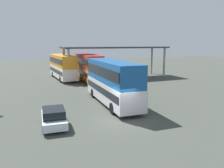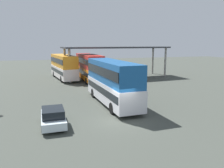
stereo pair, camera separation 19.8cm
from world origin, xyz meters
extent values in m
plane|color=#3F433C|center=(0.00, 0.00, 0.00)|extent=(140.00, 140.00, 0.00)
cube|color=silver|center=(0.96, 4.73, 1.29)|extent=(2.72, 10.17, 1.88)
cube|color=#185394|center=(0.96, 4.73, 3.25)|extent=(2.64, 9.96, 2.04)
cube|color=black|center=(0.96, 4.73, 1.52)|extent=(2.75, 9.76, 0.64)
cube|color=black|center=(0.96, 4.73, 3.35)|extent=(2.75, 9.76, 0.82)
cube|color=black|center=(0.81, 9.73, 1.57)|extent=(2.07, 0.16, 1.13)
cube|color=orange|center=(0.81, 9.73, 2.48)|extent=(1.70, 0.13, 0.36)
cylinder|color=black|center=(-0.23, 7.83, 0.50)|extent=(0.31, 1.01, 1.00)
cylinder|color=black|center=(1.96, 7.89, 0.50)|extent=(0.31, 1.01, 1.00)
cylinder|color=black|center=(-0.04, 1.57, 0.50)|extent=(0.31, 1.01, 1.00)
cylinder|color=black|center=(2.14, 1.64, 0.50)|extent=(0.31, 1.01, 1.00)
cube|color=silver|center=(-5.01, 0.35, 0.49)|extent=(1.68, 3.78, 0.55)
cube|color=black|center=(-5.01, 0.16, 1.06)|extent=(1.54, 2.08, 0.58)
cylinder|color=black|center=(-5.75, 1.52, 0.30)|extent=(0.20, 0.60, 0.60)
cylinder|color=black|center=(-4.26, 1.51, 0.30)|extent=(0.20, 0.60, 0.60)
cylinder|color=black|center=(-5.77, -0.81, 0.30)|extent=(0.20, 0.60, 0.60)
cylinder|color=black|center=(-4.27, -0.82, 0.30)|extent=(0.20, 0.60, 0.60)
cube|color=white|center=(-1.98, 22.25, 1.24)|extent=(3.62, 10.63, 1.78)
cube|color=orange|center=(-1.98, 22.25, 3.09)|extent=(3.53, 10.41, 1.92)
cube|color=black|center=(-1.98, 22.25, 1.45)|extent=(3.61, 10.22, 0.60)
cube|color=black|center=(-1.98, 22.25, 3.18)|extent=(3.61, 10.22, 0.77)
cube|color=black|center=(-2.58, 27.37, 1.50)|extent=(2.06, 0.34, 1.07)
cube|color=orange|center=(-2.58, 27.37, 2.36)|extent=(1.69, 0.28, 0.36)
cylinder|color=black|center=(-3.44, 25.33, 0.50)|extent=(0.40, 1.03, 1.00)
cylinder|color=black|center=(-1.27, 25.58, 0.50)|extent=(0.40, 1.03, 1.00)
cylinder|color=black|center=(-2.68, 18.91, 0.50)|extent=(0.40, 1.03, 1.00)
cylinder|color=black|center=(-0.51, 19.17, 0.50)|extent=(0.40, 1.03, 1.00)
cube|color=orange|center=(1.75, 19.27, 1.28)|extent=(2.45, 10.96, 1.86)
cube|color=red|center=(1.75, 19.27, 3.21)|extent=(2.38, 10.74, 2.01)
cube|color=black|center=(1.75, 19.27, 1.50)|extent=(2.48, 10.52, 0.63)
cube|color=black|center=(1.75, 19.27, 3.31)|extent=(2.48, 10.52, 0.80)
cube|color=black|center=(1.74, 24.70, 1.56)|extent=(2.06, 0.11, 1.11)
cube|color=orange|center=(1.74, 24.70, 2.45)|extent=(1.69, 0.08, 0.36)
cylinder|color=black|center=(0.65, 22.67, 0.50)|extent=(0.28, 1.00, 1.00)
cylinder|color=black|center=(2.83, 22.67, 0.50)|extent=(0.28, 1.00, 1.00)
cylinder|color=black|center=(0.67, 15.88, 0.50)|extent=(0.28, 1.00, 1.00)
cylinder|color=black|center=(2.85, 15.88, 0.50)|extent=(0.28, 1.00, 1.00)
cube|color=#33353A|center=(7.02, 20.72, 5.29)|extent=(18.75, 6.49, 0.25)
cylinder|color=#9E9B93|center=(15.52, 23.34, 2.58)|extent=(0.36, 0.36, 5.17)
cylinder|color=#9E9B93|center=(15.77, 19.13, 2.58)|extent=(0.36, 0.36, 5.17)
cylinder|color=#9E9B93|center=(-1.72, 22.31, 2.58)|extent=(0.36, 0.36, 5.17)
cylinder|color=#9E9B93|center=(-1.47, 18.11, 2.58)|extent=(0.36, 0.36, 5.17)
camera|label=1|loc=(-5.85, -15.52, 5.94)|focal=35.22mm
camera|label=2|loc=(-5.66, -15.59, 5.94)|focal=35.22mm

